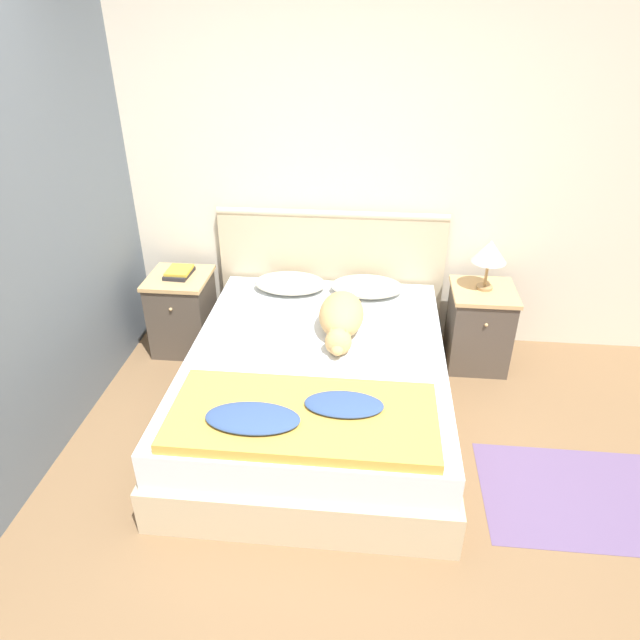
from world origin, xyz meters
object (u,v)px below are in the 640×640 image
Objects in this scene: nightstand_right at (479,327)px; pillow_right at (367,287)px; dog at (341,318)px; pillow_left at (290,283)px; table_lamp at (490,252)px; nightstand_left at (183,312)px; bed at (317,385)px; book_stack at (179,272)px.

nightstand_right is 0.83m from pillow_right.
nightstand_right is 1.16× the size of pillow_right.
dog is (-0.93, -0.49, 0.30)m from nightstand_right.
table_lamp reaches higher than pillow_left.
dog is (1.19, -0.49, 0.30)m from nightstand_left.
pillow_left is 0.74× the size of dog.
book_stack is at bearing 144.86° from bed.
nightstand_left is 1.68× the size of table_lamp.
pillow_left is at bearing 177.69° from nightstand_right.
table_lamp is at bearing 0.54° from nightstand_left.
nightstand_right is 1.36m from pillow_left.
dog reaches higher than book_stack.
nightstand_left is 2.51× the size of book_stack.
pillow_left is at bearing 3.88° from nightstand_left.
table_lamp is (1.33, -0.03, 0.30)m from pillow_left.
nightstand_right is at bearing -0.55° from book_stack.
table_lamp reaches higher than nightstand_right.
bed is 0.44m from dog.
bed is 1.43m from table_lamp.
nightstand_right is (1.06, 0.72, 0.05)m from bed.
nightstand_right is 0.86× the size of dog.
pillow_right is 0.74× the size of dog.
table_lamp is at bearing -2.44° from pillow_right.
pillow_right is 1.45× the size of table_lamp.
nightstand_left is at bearing -105.54° from book_stack.
dog is (0.40, -0.54, 0.05)m from pillow_left.
bed is 2.92× the size of dog.
pillow_right is 2.17× the size of book_stack.
table_lamp reaches higher than dog.
pillow_left is (0.79, 0.05, 0.25)m from nightstand_left.
bed is 3.40× the size of nightstand_right.
pillow_right is at bearing 176.12° from nightstand_right.
bed is at bearing -118.91° from dog.
nightstand_left is 0.86× the size of dog.
bed is 5.71× the size of table_lamp.
pillow_right reaches higher than nightstand_right.
pillow_left reaches higher than nightstand_right.
pillow_left is 1.37m from table_lamp.
nightstand_left is at bearing 180.00° from nightstand_right.
nightstand_left is at bearing 157.57° from dog.
dog reaches higher than pillow_left.
bed is at bearing -34.24° from nightstand_left.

